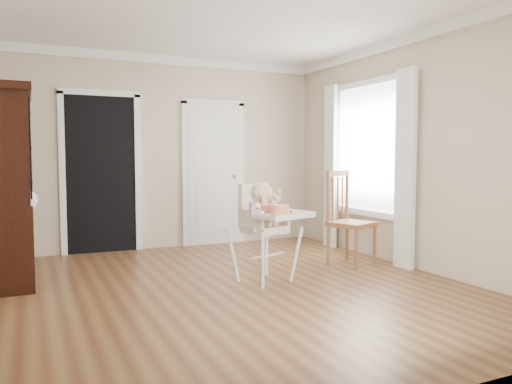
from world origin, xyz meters
name	(u,v)px	position (x,y,z in m)	size (l,w,h in m)	color
floor	(233,288)	(0.00, 0.00, 0.00)	(5.00, 5.00, 0.00)	#55321D
ceiling	(232,7)	(0.00, 0.00, 2.70)	(5.00, 5.00, 0.00)	white
wall_back	(166,153)	(0.00, 2.50, 1.35)	(4.50, 4.50, 0.00)	beige
wall_right	(414,152)	(2.25, 0.00, 1.35)	(5.00, 5.00, 0.00)	beige
crown_molding	(232,14)	(0.00, 0.00, 2.64)	(4.50, 5.00, 0.12)	white
doorway	(101,170)	(-0.90, 2.48, 1.11)	(1.06, 0.05, 2.22)	black
closet_door	(214,175)	(0.70, 2.48, 1.02)	(0.96, 0.09, 2.13)	white
window_right	(366,157)	(2.18, 0.80, 1.29)	(0.13, 1.84, 2.30)	white
high_chair	(265,221)	(0.40, 0.10, 0.64)	(0.78, 0.87, 1.03)	white
baby	(264,206)	(0.40, 0.13, 0.79)	(0.34, 0.25, 0.46)	beige
cake	(280,210)	(0.45, -0.15, 0.77)	(0.22, 0.22, 0.10)	silver
sippy_cup	(253,209)	(0.18, -0.07, 0.78)	(0.07, 0.07, 0.16)	pink
china_cabinet	(8,187)	(-1.99, 1.12, 0.99)	(0.52, 1.17, 1.97)	black
dining_chair	(349,221)	(1.68, 0.45, 0.52)	(0.59, 0.59, 1.12)	brown
streamer	(167,78)	(-0.30, 1.29, 2.21)	(0.03, 0.50, 0.02)	pink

